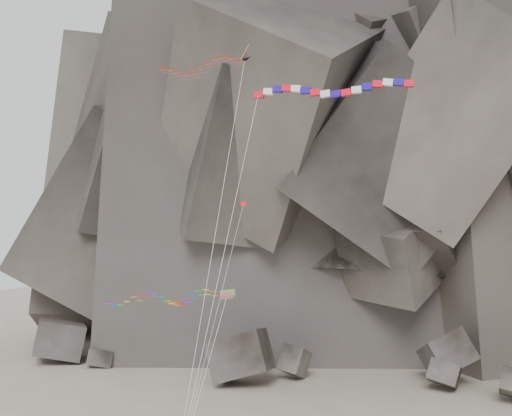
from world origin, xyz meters
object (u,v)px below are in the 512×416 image
at_px(parafoil_kite, 162,298).
at_px(pennant_kite, 227,271).
at_px(delta_kite, 197,67).
at_px(banner_kite, 330,91).

xyz_separation_m(parafoil_kite, pennant_kite, (6.63, -1.66, 2.46)).
bearing_deg(pennant_kite, delta_kite, 126.95).
distance_m(banner_kite, pennant_kite, 15.83).
height_order(delta_kite, banner_kite, delta_kite).
bearing_deg(delta_kite, pennant_kite, -45.57).
distance_m(delta_kite, parafoil_kite, 19.60).
height_order(delta_kite, pennant_kite, delta_kite).
xyz_separation_m(delta_kite, pennant_kite, (4.50, -3.69, -16.92)).
bearing_deg(banner_kite, parafoil_kite, 177.93).
bearing_deg(parafoil_kite, banner_kite, -24.18).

